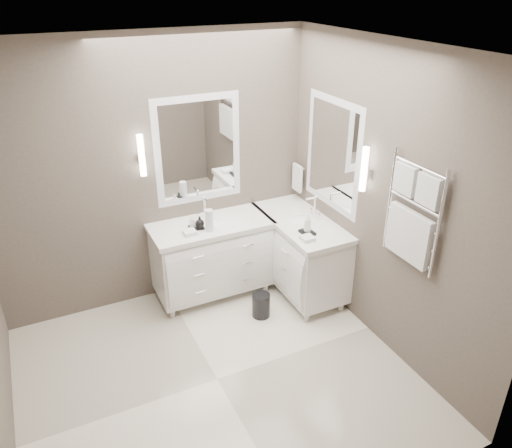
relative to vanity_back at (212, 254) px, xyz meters
name	(u,v)px	position (x,y,z in m)	size (l,w,h in m)	color
floor	(217,380)	(-0.45, -1.23, -0.49)	(3.20, 3.00, 0.01)	white
ceiling	(202,51)	(-0.45, -1.23, 2.22)	(3.20, 3.00, 0.01)	white
wall_back	(155,175)	(-0.45, 0.28, 0.86)	(3.20, 0.01, 2.70)	#534A43
wall_front	(320,375)	(-0.45, -2.73, 0.86)	(3.20, 0.01, 2.70)	#534A43
wall_right	(384,203)	(1.15, -1.23, 0.86)	(0.01, 3.00, 2.70)	#534A43
vanity_back	(212,254)	(0.00, 0.00, 0.00)	(1.24, 0.59, 0.97)	white
vanity_right	(300,250)	(0.88, -0.33, 0.00)	(0.59, 1.24, 0.97)	white
mirror_back	(198,150)	(0.00, 0.26, 1.06)	(0.90, 0.02, 1.10)	white
mirror_right	(333,154)	(1.14, -0.43, 1.06)	(0.02, 0.90, 1.10)	white
sconce_back	(142,156)	(-0.58, 0.20, 1.11)	(0.06, 0.06, 0.40)	white
sconce_right	(364,170)	(1.08, -1.01, 1.11)	(0.06, 0.06, 0.40)	white
towel_bar_corner	(297,177)	(1.09, 0.13, 0.63)	(0.03, 0.22, 0.30)	white
towel_ladder	(412,219)	(1.10, -1.63, 0.91)	(0.06, 0.58, 0.90)	white
waste_bin	(261,305)	(0.29, -0.59, -0.36)	(0.18, 0.18, 0.25)	black
amenity_tray_back	(196,227)	(-0.17, -0.04, 0.38)	(0.15, 0.11, 0.02)	black
amenity_tray_right	(307,232)	(0.77, -0.62, 0.38)	(0.11, 0.15, 0.02)	black
water_bottle	(209,220)	(-0.06, -0.14, 0.48)	(0.08, 0.08, 0.22)	silver
soap_bottle_a	(192,221)	(-0.20, -0.02, 0.45)	(0.06, 0.06, 0.12)	white
soap_bottle_b	(200,222)	(-0.14, -0.07, 0.44)	(0.09, 0.09, 0.11)	black
soap_bottle_c	(308,223)	(0.77, -0.62, 0.48)	(0.07, 0.07, 0.18)	white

